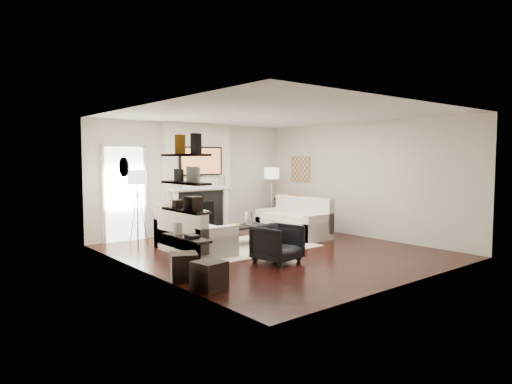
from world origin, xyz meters
TOP-DOWN VIEW (x-y plane):
  - room_envelope at (0.00, 0.00)m, footprint 6.00×6.00m
  - chimney_breast at (0.00, 2.88)m, footprint 1.80×0.25m
  - fireplace_surround at (0.00, 2.74)m, footprint 1.30×0.02m
  - firebox at (0.00, 2.73)m, footprint 0.75×0.02m
  - mantel_pilaster_l at (-0.72, 2.71)m, footprint 0.12×0.08m
  - mantel_pilaster_r at (0.72, 2.71)m, footprint 0.12×0.08m
  - mantel_shelf at (0.00, 2.69)m, footprint 1.70×0.18m
  - tv_body at (0.00, 2.71)m, footprint 1.20×0.06m
  - tv_screen at (0.00, 2.68)m, footprint 1.10×0.00m
  - candlestick_l_tall at (-0.55, 2.70)m, footprint 0.04×0.04m
  - candlestick_l_short at (-0.68, 2.70)m, footprint 0.04×0.04m
  - candlestick_r_tall at (0.55, 2.70)m, footprint 0.04×0.04m
  - candlestick_r_short at (0.68, 2.70)m, footprint 0.04×0.04m
  - hallway_panel at (-1.85, 2.98)m, footprint 0.90×0.02m
  - door_trim_l at (-2.33, 2.96)m, footprint 0.06×0.06m
  - door_trim_r at (-1.37, 2.96)m, footprint 0.06×0.06m
  - door_trim_top at (-1.85, 2.96)m, footprint 1.02×0.06m
  - rug at (-0.13, 0.74)m, footprint 2.60×2.00m
  - loveseat_left_base at (-1.29, 0.94)m, footprint 0.85×1.80m
  - loveseat_left_back at (-1.63, 0.94)m, footprint 0.18×1.80m
  - loveseat_left_arm_n at (-1.29, 0.13)m, footprint 0.85×0.18m
  - loveseat_left_arm_s at (-1.29, 1.75)m, footprint 0.85×0.18m
  - loveseat_left_cushion at (-1.24, 0.94)m, footprint 0.63×1.44m
  - pillow_left_orange at (-1.63, 1.24)m, footprint 0.10×0.42m
  - pillow_left_charcoal at (-1.63, 0.64)m, footprint 0.10×0.40m
  - loveseat_right_base at (1.48, 1.01)m, footprint 0.85×1.80m
  - loveseat_right_back at (1.81, 1.01)m, footprint 0.18×1.80m
  - loveseat_right_arm_n at (1.48, 0.20)m, footprint 0.85×0.18m
  - loveseat_right_arm_s at (1.48, 1.82)m, footprint 0.85×0.18m
  - loveseat_right_cushion at (1.43, 1.01)m, footprint 0.63×1.44m
  - pillow_right_orange at (1.81, 1.31)m, footprint 0.10×0.42m
  - pillow_right_charcoal at (1.81, 0.71)m, footprint 0.10×0.40m
  - coffee_table at (-0.10, 0.91)m, footprint 1.10×0.55m
  - coffee_leg_nw at (-0.60, 0.69)m, footprint 0.02×0.02m
  - coffee_leg_ne at (0.40, 0.69)m, footprint 0.02×0.02m
  - coffee_leg_sw at (-0.60, 1.13)m, footprint 0.02×0.02m
  - coffee_leg_se at (0.40, 1.13)m, footprint 0.02×0.02m
  - hurricane_glass at (0.05, 0.91)m, footprint 0.17×0.17m
  - hurricane_candle at (0.05, 0.91)m, footprint 0.09×0.09m
  - copper_bowl at (-0.35, 0.91)m, footprint 0.29×0.29m
  - armchair at (-0.59, -0.73)m, footprint 0.81×0.78m
  - lamp_left_post at (-1.85, 2.30)m, footprint 0.02×0.02m
  - lamp_left_shade at (-1.85, 2.30)m, footprint 0.40×0.40m
  - lamp_left_leg_a at (-1.74, 2.30)m, footprint 0.25×0.02m
  - lamp_left_leg_b at (-1.91, 2.39)m, footprint 0.14×0.22m
  - lamp_left_leg_c at (-1.91, 2.20)m, footprint 0.14×0.22m
  - lamp_right_post at (2.05, 2.45)m, footprint 0.02×0.02m
  - lamp_right_shade at (2.05, 2.45)m, footprint 0.40×0.40m
  - lamp_right_leg_a at (2.16, 2.45)m, footprint 0.25×0.02m
  - lamp_right_leg_b at (2.00, 2.54)m, footprint 0.14×0.22m
  - lamp_right_leg_c at (1.99, 2.35)m, footprint 0.14×0.22m
  - console_top at (2.57, 2.15)m, footprint 0.35×1.20m
  - console_leg_n at (2.57, 1.60)m, footprint 0.30×0.04m
  - console_leg_s at (2.57, 2.70)m, footprint 0.30×0.04m
  - wall_art at (2.73, 2.05)m, footprint 0.03×0.70m
  - shelf_bottom at (-2.62, -1.00)m, footprint 0.25×1.00m
  - shelf_lower at (-2.62, -1.00)m, footprint 0.25×1.00m
  - shelf_upper at (-2.62, -1.00)m, footprint 0.25×1.00m
  - shelf_top at (-2.62, -1.00)m, footprint 0.25×1.00m
  - decor_magfile_a at (-2.62, -1.30)m, footprint 0.12×0.10m
  - decor_magfile_b at (-2.62, -0.86)m, footprint 0.12×0.10m
  - decor_frame_a at (-2.62, -1.21)m, footprint 0.04×0.30m
  - decor_frame_b at (-2.62, -0.81)m, footprint 0.04×0.22m
  - decor_wine_rack at (-2.62, -1.20)m, footprint 0.18×0.25m
  - decor_box_small at (-2.62, -0.79)m, footprint 0.15×0.12m
  - decor_books at (-2.62, -1.16)m, footprint 0.14×0.20m
  - decor_box_tall at (-2.62, -0.76)m, footprint 0.10×0.10m
  - clock_rim at (-2.73, 0.90)m, footprint 0.04×0.34m
  - clock_face at (-2.71, 0.90)m, footprint 0.01×0.29m
  - ottoman_near at (-2.47, -0.68)m, footprint 0.53×0.53m
  - ottoman_far at (-2.47, -1.38)m, footprint 0.45×0.45m

SIDE VIEW (x-z plane):
  - rug at x=-0.13m, z-range 0.00..0.01m
  - coffee_leg_nw at x=-0.60m, z-range 0.00..0.38m
  - coffee_leg_ne at x=0.40m, z-range 0.00..0.38m
  - coffee_leg_sw at x=-0.60m, z-range 0.00..0.38m
  - coffee_leg_se at x=0.40m, z-range 0.00..0.38m
  - ottoman_near at x=-2.47m, z-range 0.00..0.40m
  - ottoman_far at x=-2.47m, z-range 0.00..0.40m
  - loveseat_left_base at x=-1.29m, z-range 0.00..0.42m
  - loveseat_right_base at x=1.48m, z-range 0.00..0.42m
  - loveseat_left_arm_n at x=-1.29m, z-range 0.00..0.60m
  - loveseat_left_arm_s at x=-1.29m, z-range 0.00..0.60m
  - loveseat_right_arm_n at x=1.48m, z-range 0.00..0.60m
  - loveseat_right_arm_s at x=1.48m, z-range 0.00..0.60m
  - console_leg_n at x=2.57m, z-range 0.00..0.71m
  - console_leg_s at x=2.57m, z-range 0.00..0.71m
  - armchair at x=-0.59m, z-range 0.00..0.74m
  - coffee_table at x=-0.10m, z-range 0.38..0.42m
  - copper_bowl at x=-0.35m, z-range 0.42..0.47m
  - firebox at x=0.00m, z-range 0.12..0.78m
  - loveseat_left_cushion at x=-1.24m, z-range 0.42..0.52m
  - loveseat_right_cushion at x=1.43m, z-range 0.42..0.52m
  - hurricane_candle at x=0.05m, z-range 0.43..0.56m
  - fireplace_surround at x=0.00m, z-range 0.00..1.04m
  - loveseat_left_back at x=-1.63m, z-range 0.13..0.93m
  - loveseat_right_back at x=1.81m, z-range 0.13..0.93m
  - mantel_pilaster_l at x=-0.72m, z-range 0.00..1.10m
  - mantel_pilaster_r at x=0.72m, z-range 0.00..1.10m
  - hurricane_glass at x=0.05m, z-range 0.41..0.71m
  - lamp_left_leg_a at x=-1.74m, z-range -0.02..1.22m
  - lamp_left_leg_b at x=-1.91m, z-range -0.02..1.22m
  - lamp_left_leg_c at x=-1.91m, z-range -0.02..1.22m
  - lamp_right_leg_a at x=2.16m, z-range -0.02..1.22m
  - lamp_right_leg_b at x=2.00m, z-range -0.02..1.22m
  - lamp_right_leg_c at x=1.99m, z-range -0.02..1.22m
  - lamp_left_post at x=-1.85m, z-range 0.00..1.20m
  - lamp_right_post at x=2.05m, z-range 0.00..1.20m
  - shelf_bottom at x=-2.62m, z-range 0.68..0.72m
  - pillow_left_charcoal at x=-1.63m, z-range 0.52..0.92m
  - pillow_right_charcoal at x=1.81m, z-range 0.52..0.92m
  - pillow_left_orange at x=-1.63m, z-range 0.52..0.94m
  - pillow_right_orange at x=1.81m, z-range 0.52..0.94m
  - console_top at x=2.57m, z-range 0.71..0.75m
  - decor_books at x=-2.62m, z-range 0.72..0.77m
  - decor_box_tall at x=-2.62m, z-range 0.72..0.90m
  - door_trim_l at x=-2.33m, z-range -0.03..2.13m
  - door_trim_r at x=-1.37m, z-range -0.03..2.13m
  - hallway_panel at x=-1.85m, z-range 0.00..2.10m
  - shelf_lower at x=-2.62m, z-range 1.08..1.12m
  - mantel_shelf at x=0.00m, z-range 1.09..1.16m
  - decor_box_small at x=-2.62m, z-range 1.12..1.24m
  - decor_wine_rack at x=-2.62m, z-range 1.12..1.32m
  - candlestick_l_short at x=-0.68m, z-range 1.15..1.40m
  - candlestick_r_short at x=0.68m, z-range 1.15..1.40m
  - candlestick_l_tall at x=-0.55m, z-range 1.16..1.45m
  - candlestick_r_tall at x=0.55m, z-range 1.16..1.45m
  - room_envelope at x=0.00m, z-range -1.65..4.35m
  - chimney_breast at x=0.00m, z-range 0.00..2.70m
  - lamp_left_shade at x=-1.85m, z-range 1.30..1.60m
  - lamp_right_shade at x=2.05m, z-range 1.30..1.60m
  - shelf_upper at x=-2.62m, z-range 1.48..1.52m
  - wall_art at x=2.73m, z-range 1.20..1.90m
  - decor_frame_b at x=-2.62m, z-range 1.52..1.70m
  - decor_frame_a at x=-2.62m, z-range 1.52..1.74m
  - clock_rim at x=-2.73m, z-range 1.53..1.87m
  - clock_face at x=-2.71m, z-range 1.55..1.84m
  - tv_screen at x=0.00m, z-range 1.47..2.09m
  - tv_body at x=0.00m, z-range 1.43..2.13m
  - shelf_top at x=-2.62m, z-range 1.88..1.92m
  - decor_magfile_a at x=-2.62m, z-range 1.92..2.20m
  - decor_magfile_b at x=-2.62m, z-range 1.92..2.20m
  - door_trim_top at x=-1.85m, z-range 2.10..2.16m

